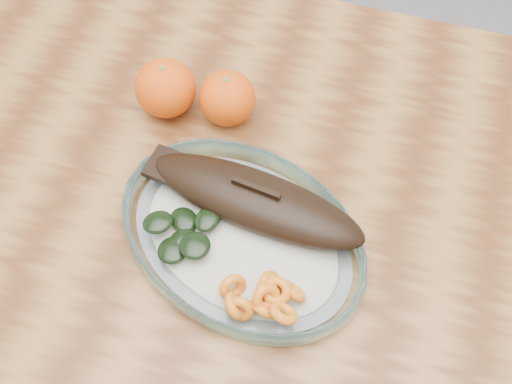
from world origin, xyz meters
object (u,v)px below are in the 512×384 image
orange_left (166,88)px  orange_right (227,98)px  plated_meal (243,233)px  dining_table (232,246)px

orange_left → orange_right: (0.08, 0.01, -0.00)m
plated_meal → orange_right: plated_meal is taller
plated_meal → orange_left: size_ratio=8.93×
orange_right → dining_table: bearing=-71.4°
dining_table → orange_right: size_ratio=15.97×
plated_meal → orange_left: (-0.16, 0.17, 0.02)m
dining_table → orange_right: orange_right is taller
plated_meal → orange_left: bearing=153.5°
dining_table → plated_meal: (0.03, -0.04, 0.12)m
plated_meal → orange_left: 0.23m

